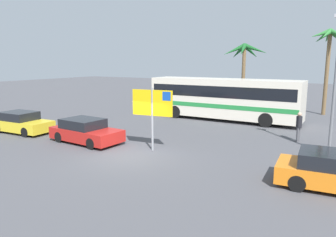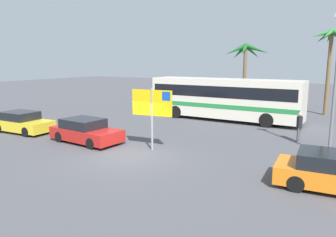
{
  "view_description": "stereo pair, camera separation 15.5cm",
  "coord_description": "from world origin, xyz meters",
  "px_view_note": "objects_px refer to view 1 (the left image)",
  "views": [
    {
      "loc": [
        9.29,
        -11.72,
        4.5
      ],
      "look_at": [
        0.14,
        3.51,
        1.3
      ],
      "focal_mm": 34.06,
      "sensor_mm": 36.0,
      "label": 1
    },
    {
      "loc": [
        9.42,
        -11.64,
        4.5
      ],
      "look_at": [
        0.14,
        3.51,
        1.3
      ],
      "focal_mm": 34.06,
      "sensor_mm": 36.0,
      "label": 2
    }
  ],
  "objects_px": {
    "car_orange": "(336,172)",
    "car_red": "(85,131)",
    "ferry_sign": "(153,105)",
    "pedestrian_by_bus": "(299,124)",
    "car_yellow": "(21,123)",
    "bus_front_coach": "(223,97)"
  },
  "relations": [
    {
      "from": "car_red",
      "to": "pedestrian_by_bus",
      "type": "bearing_deg",
      "value": 34.85
    },
    {
      "from": "car_red",
      "to": "car_orange",
      "type": "bearing_deg",
      "value": 2.11
    },
    {
      "from": "bus_front_coach",
      "to": "ferry_sign",
      "type": "bearing_deg",
      "value": -89.09
    },
    {
      "from": "ferry_sign",
      "to": "car_orange",
      "type": "bearing_deg",
      "value": -12.96
    },
    {
      "from": "car_orange",
      "to": "pedestrian_by_bus",
      "type": "bearing_deg",
      "value": 104.49
    },
    {
      "from": "bus_front_coach",
      "to": "pedestrian_by_bus",
      "type": "xyz_separation_m",
      "value": [
        6.2,
        -4.3,
        -0.79
      ]
    },
    {
      "from": "bus_front_coach",
      "to": "car_red",
      "type": "xyz_separation_m",
      "value": [
        -4.03,
        -10.59,
        -1.15
      ]
    },
    {
      "from": "car_yellow",
      "to": "pedestrian_by_bus",
      "type": "bearing_deg",
      "value": 19.28
    },
    {
      "from": "car_red",
      "to": "pedestrian_by_bus",
      "type": "height_order",
      "value": "pedestrian_by_bus"
    },
    {
      "from": "car_red",
      "to": "pedestrian_by_bus",
      "type": "distance_m",
      "value": 12.01
    },
    {
      "from": "car_orange",
      "to": "pedestrian_by_bus",
      "type": "xyz_separation_m",
      "value": [
        -2.29,
        6.54,
        0.36
      ]
    },
    {
      "from": "pedestrian_by_bus",
      "to": "ferry_sign",
      "type": "bearing_deg",
      "value": -123.7
    },
    {
      "from": "car_orange",
      "to": "car_red",
      "type": "height_order",
      "value": "same"
    },
    {
      "from": "car_orange",
      "to": "car_yellow",
      "type": "xyz_separation_m",
      "value": [
        -17.89,
        -0.02,
        -0.0
      ]
    },
    {
      "from": "car_yellow",
      "to": "pedestrian_by_bus",
      "type": "distance_m",
      "value": 16.92
    },
    {
      "from": "car_orange",
      "to": "car_red",
      "type": "relative_size",
      "value": 0.99
    },
    {
      "from": "car_red",
      "to": "car_yellow",
      "type": "xyz_separation_m",
      "value": [
        -5.37,
        -0.27,
        -0.0
      ]
    },
    {
      "from": "ferry_sign",
      "to": "car_yellow",
      "type": "xyz_separation_m",
      "value": [
        -9.55,
        -0.85,
        -1.69
      ]
    },
    {
      "from": "car_orange",
      "to": "pedestrian_by_bus",
      "type": "height_order",
      "value": "pedestrian_by_bus"
    },
    {
      "from": "bus_front_coach",
      "to": "car_red",
      "type": "height_order",
      "value": "bus_front_coach"
    },
    {
      "from": "car_red",
      "to": "pedestrian_by_bus",
      "type": "relative_size",
      "value": 2.54
    },
    {
      "from": "car_orange",
      "to": "bus_front_coach",
      "type": "bearing_deg",
      "value": 123.27
    }
  ]
}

